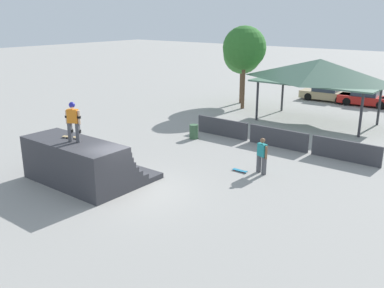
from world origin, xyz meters
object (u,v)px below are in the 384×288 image
(skateboard_on_deck, at_px, (72,137))
(trash_bin, at_px, (194,132))
(skater_on_deck, at_px, (73,119))
(parked_car_tan, at_px, (326,94))
(bystander_walking, at_px, (262,154))
(skateboard_on_ground, at_px, (240,171))
(tree_far_back, at_px, (244,48))
(tree_beside_pavilion, at_px, (242,55))
(parked_car_red, at_px, (366,98))

(skateboard_on_deck, relative_size, trash_bin, 0.97)
(skater_on_deck, xyz_separation_m, parked_car_tan, (1.29, 24.90, -2.31))
(skater_on_deck, bearing_deg, bystander_walking, 22.44)
(skateboard_on_ground, height_order, tree_far_back, tree_far_back)
(skateboard_on_ground, height_order, tree_beside_pavilion, tree_beside_pavilion)
(tree_far_back, height_order, parked_car_tan, tree_far_back)
(skater_on_deck, height_order, tree_beside_pavilion, tree_beside_pavilion)
(bystander_walking, bearing_deg, skateboard_on_deck, 64.47)
(skateboard_on_ground, bearing_deg, trash_bin, 150.33)
(parked_car_tan, xyz_separation_m, parked_car_red, (3.28, 0.01, 0.00))
(skater_on_deck, relative_size, tree_far_back, 0.27)
(parked_car_tan, bearing_deg, skater_on_deck, -95.88)
(skateboard_on_deck, relative_size, parked_car_red, 0.19)
(skateboard_on_deck, height_order, parked_car_red, skateboard_on_deck)
(tree_far_back, bearing_deg, skateboard_on_ground, -58.60)
(skater_on_deck, xyz_separation_m, bystander_walking, (5.60, 6.10, -1.97))
(skater_on_deck, relative_size, skateboard_on_ground, 2.23)
(skateboard_on_ground, xyz_separation_m, trash_bin, (-5.17, 3.07, 0.37))
(skater_on_deck, height_order, bystander_walking, skater_on_deck)
(bystander_walking, distance_m, tree_beside_pavilion, 16.84)
(skater_on_deck, distance_m, trash_bin, 9.10)
(trash_bin, height_order, parked_car_tan, parked_car_tan)
(skateboard_on_deck, distance_m, skateboard_on_ground, 7.82)
(tree_beside_pavilion, bearing_deg, skateboard_on_deck, -80.05)
(skateboard_on_deck, relative_size, bystander_walking, 0.48)
(skateboard_on_ground, xyz_separation_m, tree_far_back, (-7.41, 12.15, 4.59))
(skateboard_on_deck, height_order, bystander_walking, skateboard_on_deck)
(tree_beside_pavilion, relative_size, tree_far_back, 0.87)
(tree_far_back, xyz_separation_m, trash_bin, (2.24, -9.08, -4.22))
(skateboard_on_deck, bearing_deg, tree_beside_pavilion, 78.62)
(skater_on_deck, xyz_separation_m, tree_beside_pavilion, (-3.96, 19.64, 1.04))
(skateboard_on_ground, bearing_deg, bystander_walking, 27.19)
(tree_far_back, distance_m, trash_bin, 10.26)
(trash_bin, height_order, parked_car_red, parked_car_red)
(trash_bin, bearing_deg, tree_beside_pavilion, 107.90)
(bystander_walking, relative_size, parked_car_red, 0.40)
(skater_on_deck, height_order, tree_far_back, tree_far_back)
(bystander_walking, height_order, parked_car_tan, bystander_walking)
(bystander_walking, distance_m, trash_bin, 6.61)
(tree_beside_pavilion, bearing_deg, parked_car_tan, 45.08)
(tree_beside_pavilion, xyz_separation_m, parked_car_tan, (5.25, 5.26, -3.35))
(skater_on_deck, relative_size, trash_bin, 2.01)
(tree_far_back, bearing_deg, bystander_walking, -54.76)
(bystander_walking, height_order, tree_beside_pavilion, tree_beside_pavilion)
(skateboard_on_deck, xyz_separation_m, bystander_walking, (6.16, 5.85, -1.04))
(skateboard_on_ground, distance_m, parked_car_tan, 19.54)
(skateboard_on_deck, height_order, tree_far_back, tree_far_back)
(bystander_walking, height_order, tree_far_back, tree_far_back)
(bystander_walking, distance_m, parked_car_red, 18.84)
(trash_bin, distance_m, parked_car_red, 16.93)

